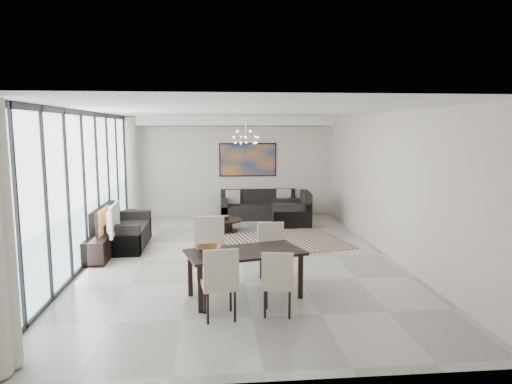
{
  "coord_description": "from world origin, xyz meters",
  "views": [
    {
      "loc": [
        -0.5,
        -8.81,
        2.57
      ],
      "look_at": [
        0.37,
        0.55,
        1.25
      ],
      "focal_mm": 32.0,
      "sensor_mm": 36.0,
      "label": 1
    }
  ],
  "objects": [
    {
      "name": "bowl_coffee",
      "position": [
        -0.25,
        2.46,
        0.35
      ],
      "size": [
        0.26,
        0.26,
        0.08
      ],
      "primitive_type": "imported",
      "rotation": [
        0.0,
        0.0,
        -0.08
      ],
      "color": "brown",
      "rests_on": "coffee_table"
    },
    {
      "name": "loveseat",
      "position": [
        -2.55,
        1.13,
        0.3
      ],
      "size": [
        1.0,
        1.79,
        0.89
      ],
      "color": "black",
      "rests_on": "floor"
    },
    {
      "name": "dining_table",
      "position": [
        -0.05,
        -2.12,
        0.64
      ],
      "size": [
        1.9,
        1.29,
        0.72
      ],
      "color": "black",
      "rests_on": "floor"
    },
    {
      "name": "tv_console",
      "position": [
        -2.76,
        0.32,
        0.23
      ],
      "size": [
        0.41,
        1.47,
        0.46
      ],
      "primitive_type": "cube",
      "color": "black",
      "rests_on": "floor"
    },
    {
      "name": "bowl_dining",
      "position": [
        -0.59,
        -2.15,
        0.77
      ],
      "size": [
        0.39,
        0.39,
        0.09
      ],
      "primitive_type": "imported",
      "rotation": [
        0.0,
        0.0,
        -0.01
      ],
      "color": "brown",
      "rests_on": "dining_table"
    },
    {
      "name": "sofa_main",
      "position": [
        0.79,
        4.07,
        0.27
      ],
      "size": [
        2.18,
        0.89,
        0.79
      ],
      "color": "black",
      "rests_on": "floor"
    },
    {
      "name": "rug",
      "position": [
        0.95,
        1.22,
        0.01
      ],
      "size": [
        3.28,
        2.77,
        0.01
      ],
      "primitive_type": "cube",
      "rotation": [
        0.0,
        0.0,
        0.21
      ],
      "color": "black",
      "rests_on": "floor"
    },
    {
      "name": "painting",
      "position": [
        0.5,
        4.47,
        1.65
      ],
      "size": [
        1.68,
        0.04,
        0.98
      ],
      "primitive_type": "cube",
      "color": "#C8701B",
      "rests_on": "room_shell"
    },
    {
      "name": "dining_chair_sw",
      "position": [
        -0.43,
        -2.95,
        0.58
      ],
      "size": [
        0.52,
        0.52,
        1.01
      ],
      "color": "#BEB69E",
      "rests_on": "floor"
    },
    {
      "name": "coffee_table",
      "position": [
        -0.25,
        2.38,
        0.18
      ],
      "size": [
        0.9,
        0.9,
        0.31
      ],
      "color": "black",
      "rests_on": "floor"
    },
    {
      "name": "window_wall",
      "position": [
        -2.86,
        0.0,
        1.47
      ],
      "size": [
        0.37,
        8.95,
        2.9
      ],
      "color": "silver",
      "rests_on": "floor"
    },
    {
      "name": "television",
      "position": [
        -2.6,
        0.36,
        0.76
      ],
      "size": [
        0.2,
        1.06,
        0.61
      ],
      "primitive_type": "imported",
      "rotation": [
        0.0,
        0.0,
        1.63
      ],
      "color": "gray",
      "rests_on": "tv_console"
    },
    {
      "name": "dining_chair_se",
      "position": [
        0.35,
        -2.88,
        0.53
      ],
      "size": [
        0.5,
        0.5,
        0.93
      ],
      "color": "#BEB69E",
      "rests_on": "floor"
    },
    {
      "name": "room_shell",
      "position": [
        0.46,
        0.0,
        1.45
      ],
      "size": [
        6.0,
        9.0,
        2.9
      ],
      "color": "#A8A39B",
      "rests_on": "ground"
    },
    {
      "name": "dining_chair_nw",
      "position": [
        -0.58,
        -1.37,
        0.64
      ],
      "size": [
        0.55,
        0.55,
        1.1
      ],
      "color": "#BEB69E",
      "rests_on": "floor"
    },
    {
      "name": "soffit",
      "position": [
        0.0,
        4.3,
        2.77
      ],
      "size": [
        5.98,
        0.4,
        0.26
      ],
      "primitive_type": "cube",
      "color": "white",
      "rests_on": "room_shell"
    },
    {
      "name": "armchair",
      "position": [
        1.6,
        3.05,
        0.3
      ],
      "size": [
        1.07,
        1.12,
        0.88
      ],
      "color": "black",
      "rests_on": "floor"
    },
    {
      "name": "dining_chair_ne",
      "position": [
        0.46,
        -1.36,
        0.56
      ],
      "size": [
        0.48,
        0.48,
        0.98
      ],
      "color": "#BEB69E",
      "rests_on": "floor"
    },
    {
      "name": "side_table",
      "position": [
        -2.65,
        2.96,
        0.32
      ],
      "size": [
        0.35,
        0.35,
        0.49
      ],
      "color": "black",
      "rests_on": "floor"
    },
    {
      "name": "chandelier",
      "position": [
        0.3,
        2.5,
        2.35
      ],
      "size": [
        0.66,
        0.66,
        0.71
      ],
      "color": "silver",
      "rests_on": "room_shell"
    }
  ]
}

